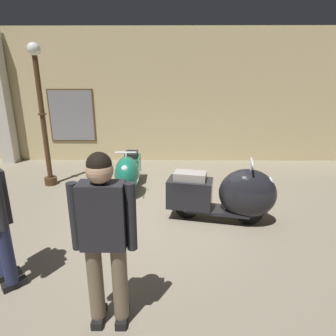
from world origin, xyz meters
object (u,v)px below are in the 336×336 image
at_px(scooter_0, 129,172).
at_px(scooter_1, 229,194).
at_px(visitor_0, 104,232).
at_px(lamppost, 42,114).

relative_size(scooter_0, scooter_1, 0.84).
distance_m(scooter_1, visitor_0, 2.75).
height_order(scooter_0, visitor_0, visitor_0).
bearing_deg(scooter_1, lamppost, 166.61).
bearing_deg(visitor_0, scooter_1, -36.18).
height_order(scooter_1, lamppost, lamppost).
bearing_deg(lamppost, scooter_0, -11.70).
relative_size(scooter_1, visitor_0, 1.06).
bearing_deg(scooter_0, scooter_1, 52.81).
distance_m(scooter_0, visitor_0, 3.65).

